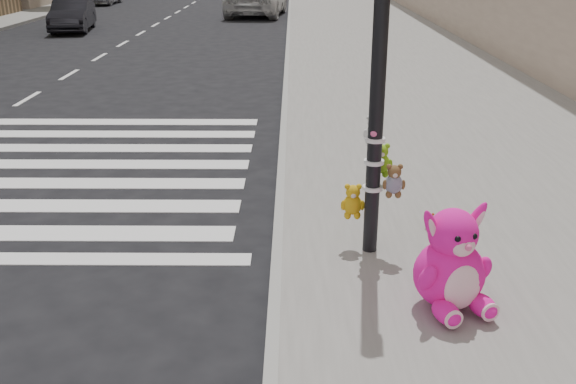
# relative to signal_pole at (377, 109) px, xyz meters

# --- Properties ---
(ground) EXTENTS (120.00, 120.00, 0.00)m
(ground) POSITION_rel_signal_pole_xyz_m (-2.61, -1.82, -1.77)
(ground) COLOR black
(ground) RESTS_ON ground
(sidewalk_near) EXTENTS (7.00, 80.00, 0.14)m
(sidewalk_near) POSITION_rel_signal_pole_xyz_m (2.39, 8.18, -1.70)
(sidewalk_near) COLOR slate
(sidewalk_near) RESTS_ON ground
(curb_edge) EXTENTS (0.12, 80.00, 0.15)m
(curb_edge) POSITION_rel_signal_pole_xyz_m (-1.06, 8.18, -1.70)
(curb_edge) COLOR gray
(curb_edge) RESTS_ON ground
(signal_pole) EXTENTS (0.69, 0.49, 4.00)m
(signal_pole) POSITION_rel_signal_pole_xyz_m (0.00, 0.00, 0.00)
(signal_pole) COLOR black
(signal_pole) RESTS_ON sidewalk_near
(pink_bunny) EXTENTS (0.85, 0.93, 1.06)m
(pink_bunny) POSITION_rel_signal_pole_xyz_m (0.61, -1.25, -1.20)
(pink_bunny) COLOR #FF15A1
(pink_bunny) RESTS_ON sidewalk_near
(red_teddy) EXTENTS (0.14, 0.10, 0.20)m
(red_teddy) POSITION_rel_signal_pole_xyz_m (0.79, 0.58, -1.53)
(red_teddy) COLOR #B43612
(red_teddy) RESTS_ON sidewalk_near
(car_dark_far) EXTENTS (2.02, 4.19, 1.33)m
(car_dark_far) POSITION_rel_signal_pole_xyz_m (-10.07, 20.89, -1.11)
(car_dark_far) COLOR black
(car_dark_far) RESTS_ON ground
(car_white_near) EXTENTS (3.14, 5.91, 1.58)m
(car_white_near) POSITION_rel_signal_pole_xyz_m (-2.72, 27.27, -0.98)
(car_white_near) COLOR silver
(car_white_near) RESTS_ON ground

